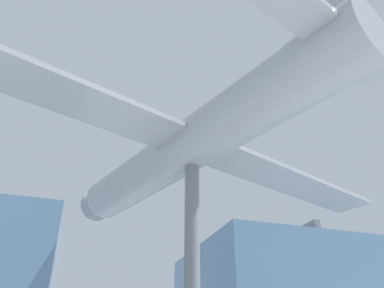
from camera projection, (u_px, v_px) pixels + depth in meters
The scene contains 2 objects.
support_pylon_central at pixel (192, 273), 11.40m from camera, with size 0.49×0.49×7.21m.
suspended_airplane at pixel (189, 145), 13.77m from camera, with size 20.68×15.45×3.52m.
Camera 1 is at (-3.66, -11.27, 1.38)m, focal length 35.00 mm.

